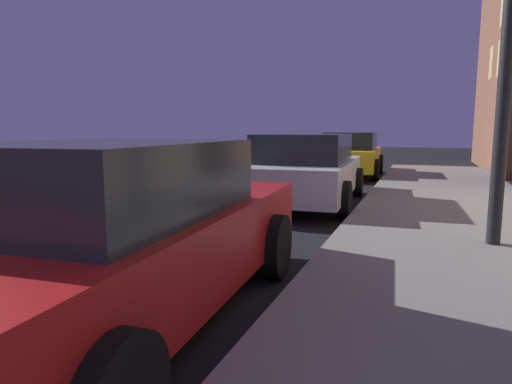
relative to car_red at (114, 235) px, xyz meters
name	(u,v)px	position (x,y,z in m)	size (l,w,h in m)	color
car_red	(114,235)	(0.00, 0.00, 0.00)	(2.25, 4.54, 1.43)	maroon
car_silver	(305,169)	(0.00, 5.99, 0.01)	(2.25, 4.37, 1.43)	#B7B7BF
car_yellow_cab	(350,154)	(0.00, 11.97, 0.01)	(2.09, 4.06, 1.43)	gold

